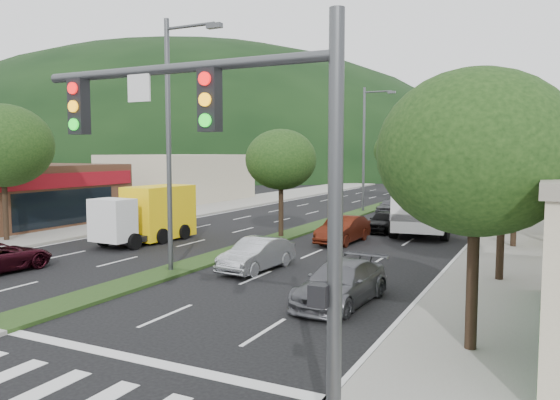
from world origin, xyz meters
The scene contains 25 objects.
sidewalk_right centered at (12.50, 25.00, 0.07)m, with size 5.00×90.00×0.15m, color gray.
sidewalk_left centered at (-13.00, 25.00, 0.07)m, with size 6.00×90.00×0.15m, color gray.
median centered at (0.00, 28.00, 0.06)m, with size 1.60×56.00×0.12m, color #1A3112.
traffic_signal centered at (9.03, -1.54, 4.65)m, with size 6.12×0.40×7.00m.
shop_left centered at (-18.46, 15.00, 2.01)m, with size 10.15×12.00×4.00m.
bldg_left_far centered at (-19.00, 34.00, 2.30)m, with size 9.00×14.00×4.60m, color #B5AC90.
hill_far centered at (-80.00, 110.00, 0.00)m, with size 176.00×132.00×82.00m, color black.
tree_r_a centered at (12.00, 4.00, 4.82)m, with size 4.60×4.60×6.63m.
tree_r_b centered at (12.00, 12.00, 5.04)m, with size 4.80×4.80×6.94m.
tree_r_c centered at (12.00, 20.00, 4.75)m, with size 4.40×4.40×6.48m.
tree_r_d centered at (12.00, 30.00, 5.18)m, with size 5.00×5.00×7.17m.
tree_r_e centered at (12.00, 40.00, 4.89)m, with size 4.60×4.60×6.71m.
tree_med_near centered at (0.00, 18.00, 4.43)m, with size 4.00×4.00×6.02m.
tree_med_far centered at (0.00, 44.00, 5.01)m, with size 4.80×4.80×6.94m.
tree_l_a centered at (-12.50, 10.00, 5.18)m, with size 5.20×5.20×7.25m.
streetlight_near centered at (0.21, 8.00, 5.58)m, with size 2.60×0.25×10.00m.
streetlight_mid centered at (0.21, 33.00, 5.58)m, with size 2.60×0.25×10.00m.
sedan_silver centered at (2.91, 9.91, 0.66)m, with size 1.40×4.02×1.33m, color #B4B6BC.
car_queue_a centered at (4.60, 22.92, 0.65)m, with size 1.54×3.82×1.30m, color black.
car_queue_b centered at (7.70, 6.78, 0.67)m, with size 1.86×4.58×1.33m, color #56565C.
car_queue_c centered at (3.74, 17.92, 0.72)m, with size 1.52×4.37×1.44m, color #4E180D.
car_queue_d centered at (5.35, 27.92, 0.64)m, with size 2.11×4.58×1.27m, color black.
car_queue_e centered at (2.23, 32.92, 0.60)m, with size 1.42×3.54×1.21m, color #48484C.
box_truck centered at (-5.76, 13.66, 1.41)m, with size 2.62×6.16×2.99m.
motorhome centered at (6.73, 24.49, 2.04)m, with size 4.08×10.22×3.82m.
Camera 1 is at (13.57, -9.40, 4.83)m, focal length 35.00 mm.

